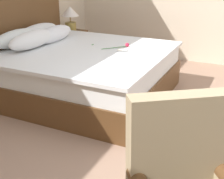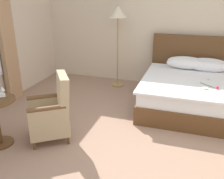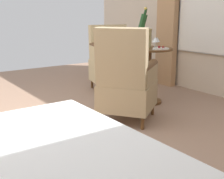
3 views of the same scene
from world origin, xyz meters
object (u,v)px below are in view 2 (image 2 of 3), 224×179
at_px(bed, 194,89).
at_px(armchair_by_window, 52,113).
at_px(wine_glass_near_bucket, 2,89).
at_px(floor_lamp_brass, 118,18).

distance_m(bed, armchair_by_window, 2.69).
distance_m(bed, wine_glass_near_bucket, 3.33).
distance_m(bed, floor_lamp_brass, 2.18).
distance_m(floor_lamp_brass, wine_glass_near_bucket, 2.92).
height_order(wine_glass_near_bucket, armchair_by_window, armchair_by_window).
relative_size(wine_glass_near_bucket, armchair_by_window, 0.15).
bearing_deg(bed, wine_glass_near_bucket, -141.16).
relative_size(floor_lamp_brass, wine_glass_near_bucket, 12.26).
bearing_deg(armchair_by_window, bed, 43.05).
height_order(bed, armchair_by_window, bed).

